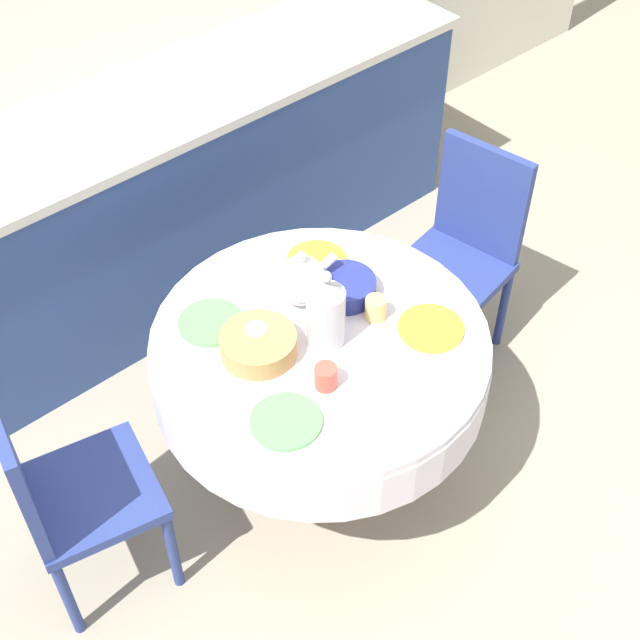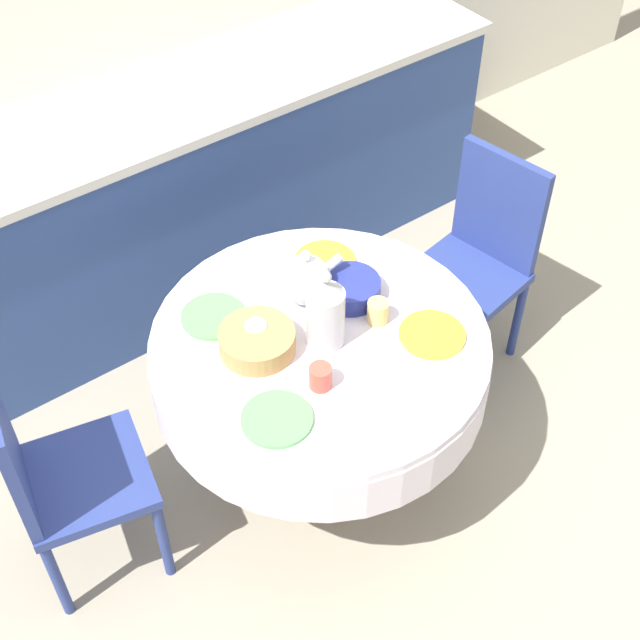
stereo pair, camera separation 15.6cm
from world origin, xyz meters
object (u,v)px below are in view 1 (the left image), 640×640
at_px(chair_left, 463,247).
at_px(coffee_carafe, 326,312).
at_px(teapot, 302,280).
at_px(chair_right, 62,489).

height_order(chair_left, coffee_carafe, coffee_carafe).
relative_size(chair_left, teapot, 3.97).
height_order(chair_left, teapot, teapot).
bearing_deg(teapot, chair_right, 178.05).
relative_size(chair_right, teapot, 3.97).
relative_size(chair_left, coffee_carafe, 3.14).
height_order(coffee_carafe, teapot, coffee_carafe).
bearing_deg(chair_left, teapot, 79.45).
distance_m(chair_right, coffee_carafe, 0.98).
bearing_deg(teapot, coffee_carafe, -107.83).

